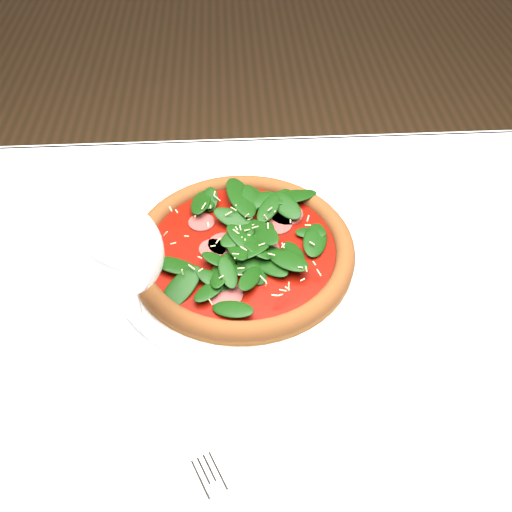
{
  "coord_description": "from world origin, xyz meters",
  "views": [
    {
      "loc": [
        -0.07,
        -0.48,
        1.35
      ],
      "look_at": [
        -0.04,
        0.08,
        0.77
      ],
      "focal_mm": 40.0,
      "sensor_mm": 36.0,
      "label": 1
    }
  ],
  "objects": [
    {
      "name": "pizza",
      "position": [
        -0.06,
        0.09,
        0.78
      ],
      "size": [
        0.42,
        0.42,
        0.04
      ],
      "rotation": [
        0.0,
        0.0,
        -0.38
      ],
      "color": "#9D5E26",
      "rests_on": "plate"
    },
    {
      "name": "wine_glass",
      "position": [
        -0.19,
        -0.03,
        0.9
      ],
      "size": [
        0.09,
        0.09,
        0.21
      ],
      "color": "silver",
      "rests_on": "dining_table"
    },
    {
      "name": "plate",
      "position": [
        -0.06,
        0.09,
        0.76
      ],
      "size": [
        0.37,
        0.37,
        0.02
      ],
      "color": "white",
      "rests_on": "dining_table"
    },
    {
      "name": "dining_table",
      "position": [
        0.0,
        0.0,
        0.65
      ],
      "size": [
        1.21,
        0.81,
        0.75
      ],
      "color": "white",
      "rests_on": "ground"
    }
  ]
}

